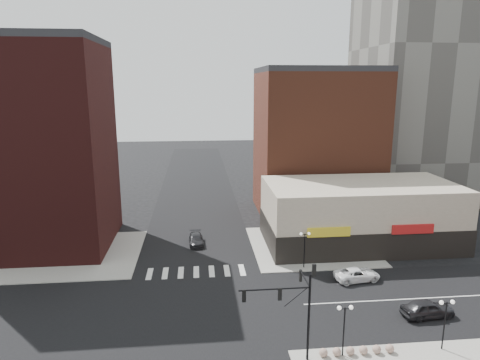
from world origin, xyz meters
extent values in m
plane|color=black|center=(0.00, 0.00, 0.00)|extent=(240.00, 240.00, 0.00)
cube|color=black|center=(0.00, 0.00, 0.01)|extent=(200.00, 14.00, 0.02)
cube|color=black|center=(0.00, 0.00, 0.01)|extent=(14.00, 200.00, 0.02)
cube|color=gray|center=(-14.50, 14.50, 0.06)|extent=(15.00, 15.00, 0.12)
cube|color=gray|center=(14.50, 14.50, 0.06)|extent=(15.00, 15.00, 0.12)
cube|color=#391312|center=(-19.00, 18.50, 12.50)|extent=(16.00, 15.00, 25.00)
cube|color=brown|center=(19.00, 29.50, 11.00)|extent=(18.00, 15.00, 22.00)
cube|color=#BCAB95|center=(21.00, 15.00, 4.00)|extent=(24.00, 12.00, 8.00)
cube|color=black|center=(21.00, 15.00, 1.70)|extent=(24.20, 12.20, 3.40)
cylinder|color=black|center=(8.20, -8.20, 3.50)|extent=(0.18, 0.18, 7.00)
cylinder|color=black|center=(5.60, -8.20, 6.00)|extent=(5.20, 0.11, 0.11)
cylinder|color=black|center=(7.20, -8.20, 5.30)|extent=(1.72, 0.06, 1.46)
cylinder|color=black|center=(8.20, -6.70, 6.00)|extent=(0.11, 3.00, 0.11)
cube|color=black|center=(3.40, -8.20, 5.60)|extent=(0.28, 0.18, 0.95)
sphere|color=red|center=(3.40, -8.20, 5.90)|extent=(0.16, 0.16, 0.16)
cube|color=black|center=(6.00, -8.20, 5.60)|extent=(0.28, 0.18, 0.95)
sphere|color=red|center=(6.00, -8.20, 5.90)|extent=(0.16, 0.16, 0.16)
cube|color=black|center=(8.20, -5.40, 5.60)|extent=(0.18, 0.28, 0.95)
sphere|color=red|center=(8.20, -5.40, 5.90)|extent=(0.16, 0.16, 0.16)
cube|color=black|center=(8.45, -8.20, 7.30)|extent=(0.28, 0.18, 0.95)
sphere|color=red|center=(8.45, -8.20, 7.60)|extent=(0.16, 0.16, 0.16)
cylinder|color=black|center=(11.00, -8.00, 2.12)|extent=(0.11, 0.11, 4.00)
cylinder|color=black|center=(11.00, -8.00, 4.02)|extent=(0.90, 0.06, 0.06)
sphere|color=white|center=(10.55, -8.00, 4.12)|extent=(0.32, 0.32, 0.32)
sphere|color=white|center=(11.45, -8.00, 4.12)|extent=(0.32, 0.32, 0.32)
cylinder|color=black|center=(19.00, -8.00, 2.12)|extent=(0.11, 0.11, 4.00)
cylinder|color=black|center=(19.00, -8.00, 4.02)|extent=(0.90, 0.06, 0.06)
sphere|color=white|center=(18.55, -8.00, 4.12)|extent=(0.32, 0.32, 0.32)
sphere|color=white|center=(19.45, -8.00, 4.12)|extent=(0.32, 0.32, 0.32)
cylinder|color=black|center=(12.00, 8.00, 2.12)|extent=(0.11, 0.11, 4.00)
cylinder|color=black|center=(12.00, 8.00, 4.02)|extent=(0.90, 0.06, 0.06)
sphere|color=white|center=(11.55, 8.00, 4.12)|extent=(0.32, 0.32, 0.32)
sphere|color=white|center=(12.45, 8.00, 4.12)|extent=(0.32, 0.32, 0.32)
sphere|color=#A0796E|center=(9.50, -8.00, 0.45)|extent=(0.65, 0.65, 0.65)
sphere|color=#A0796E|center=(10.55, -8.00, 0.45)|extent=(0.65, 0.65, 0.65)
sphere|color=#A0796E|center=(11.60, -8.00, 0.45)|extent=(0.65, 0.65, 0.65)
sphere|color=#A0796E|center=(12.65, -8.00, 0.45)|extent=(0.65, 0.65, 0.65)
sphere|color=#A0796E|center=(13.70, -8.00, 0.45)|extent=(0.65, 0.65, 0.65)
sphere|color=#A0796E|center=(14.75, -8.00, 0.45)|extent=(0.65, 0.65, 0.65)
imported|color=white|center=(16.85, 4.47, 0.68)|extent=(5.11, 2.86, 1.35)
imported|color=black|center=(20.43, -3.19, 0.80)|extent=(4.84, 2.28, 1.60)
imported|color=black|center=(-0.10, 16.65, 0.64)|extent=(2.03, 4.52, 1.29)
camera|label=1|loc=(0.31, -35.94, 20.39)|focal=32.00mm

